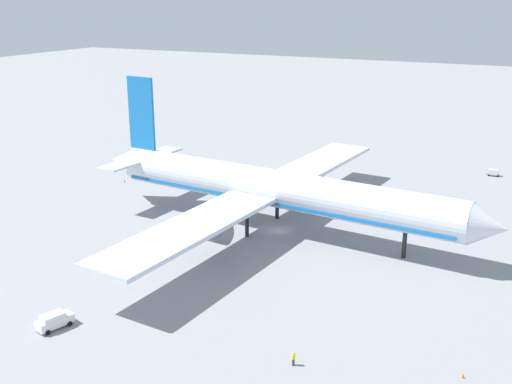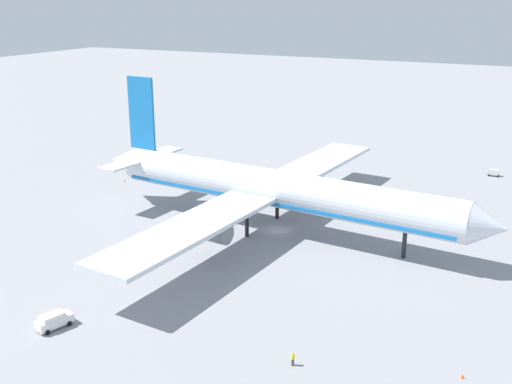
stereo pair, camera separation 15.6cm
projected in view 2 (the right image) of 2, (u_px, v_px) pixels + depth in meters
ground_plane at (278, 230)px, 109.29m from camera, size 600.00×600.00×0.00m
airliner at (272, 189)px, 107.68m from camera, size 77.24×79.80×25.04m
service_van at (54, 320)px, 77.06m from camera, size 3.11×4.88×1.97m
baggage_cart_0 at (179, 164)px, 149.08m from camera, size 2.01×3.41×1.33m
baggage_cart_1 at (189, 157)px, 157.99m from camera, size 2.53×3.28×0.40m
baggage_cart_2 at (494, 172)px, 141.95m from camera, size 3.04×1.54×1.54m
ground_worker_3 at (293, 359)px, 69.26m from camera, size 0.49×0.49×1.66m
traffic_cone_0 at (125, 181)px, 137.47m from camera, size 0.36×0.36×0.55m
traffic_cone_4 at (462, 376)px, 67.11m from camera, size 0.36×0.36×0.55m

